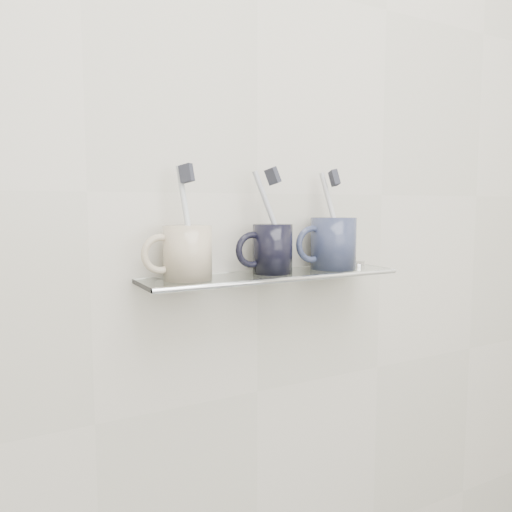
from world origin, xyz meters
TOP-DOWN VIEW (x-y plane):
  - wall_back at (0.00, 1.10)m, footprint 2.50×0.00m
  - shelf_glass at (0.00, 1.04)m, footprint 0.50×0.12m
  - shelf_rail at (0.00, 0.98)m, footprint 0.50×0.01m
  - bracket_left at (-0.21, 1.09)m, footprint 0.02×0.03m
  - bracket_right at (0.21, 1.09)m, footprint 0.02×0.03m
  - mug_left at (-0.17, 1.04)m, footprint 0.10×0.10m
  - mug_left_handle at (-0.21, 1.04)m, footprint 0.07×0.01m
  - toothbrush_left at (-0.17, 1.04)m, footprint 0.03×0.05m
  - bristles_left at (-0.17, 1.04)m, footprint 0.02×0.03m
  - mug_center at (0.00, 1.04)m, footprint 0.10×0.10m
  - mug_center_handle at (-0.04, 1.04)m, footprint 0.07×0.01m
  - toothbrush_center at (0.00, 1.04)m, footprint 0.08×0.03m
  - bristles_center at (0.00, 1.04)m, footprint 0.03×0.03m
  - mug_right at (0.14, 1.04)m, footprint 0.11×0.11m
  - mug_right_handle at (0.09, 1.04)m, footprint 0.07×0.01m
  - toothbrush_right at (0.14, 1.04)m, footprint 0.04×0.06m
  - bristles_right at (0.14, 1.04)m, footprint 0.02×0.03m
  - chrome_cap at (0.20, 1.04)m, footprint 0.03×0.03m

SIDE VIEW (x-z plane):
  - bracket_left at x=-0.21m, z-range 1.08..1.09m
  - bracket_right at x=0.21m, z-range 1.08..1.09m
  - shelf_glass at x=0.00m, z-range 1.09..1.10m
  - shelf_rail at x=0.00m, z-range 1.09..1.10m
  - chrome_cap at x=0.20m, z-range 1.10..1.11m
  - mug_center at x=0.00m, z-range 1.10..1.19m
  - mug_center_handle at x=-0.04m, z-range 1.11..1.18m
  - mug_left at x=-0.17m, z-range 1.10..1.19m
  - mug_left_handle at x=-0.21m, z-range 1.11..1.18m
  - mug_right at x=0.14m, z-range 1.10..1.20m
  - mug_right_handle at x=0.09m, z-range 1.11..1.19m
  - toothbrush_left at x=-0.17m, z-range 1.11..1.30m
  - toothbrush_center at x=0.00m, z-range 1.11..1.29m
  - toothbrush_right at x=0.14m, z-range 1.11..1.29m
  - wall_back at x=0.00m, z-range 0.00..2.50m
  - bristles_left at x=-0.17m, z-range 1.26..1.30m
  - bristles_center at x=0.00m, z-range 1.26..1.30m
  - bristles_right at x=0.14m, z-range 1.26..1.30m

